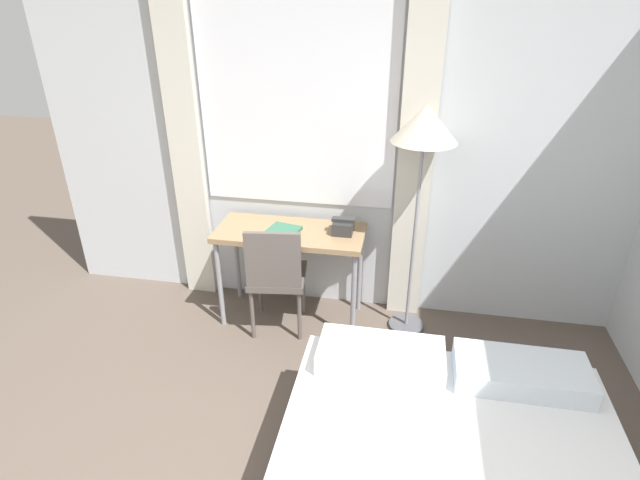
{
  "coord_description": "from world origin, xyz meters",
  "views": [
    {
      "loc": [
        0.34,
        -0.71,
        2.3
      ],
      "look_at": [
        -0.16,
        2.01,
        0.89
      ],
      "focal_mm": 28.0,
      "sensor_mm": 36.0,
      "label": 1
    }
  ],
  "objects_px": {
    "telephone": "(343,226)",
    "book": "(284,230)",
    "desk_chair": "(276,273)",
    "standing_lamp": "(424,137)",
    "desk": "(290,240)"
  },
  "relations": [
    {
      "from": "telephone",
      "to": "book",
      "type": "xyz_separation_m",
      "value": [
        -0.42,
        -0.06,
        -0.04
      ]
    },
    {
      "from": "desk_chair",
      "to": "book",
      "type": "xyz_separation_m",
      "value": [
        0.03,
        0.16,
        0.27
      ]
    },
    {
      "from": "desk_chair",
      "to": "standing_lamp",
      "type": "relative_size",
      "value": 0.52
    },
    {
      "from": "standing_lamp",
      "to": "telephone",
      "type": "xyz_separation_m",
      "value": [
        -0.5,
        0.01,
        -0.67
      ]
    },
    {
      "from": "desk",
      "to": "telephone",
      "type": "bearing_deg",
      "value": 4.65
    },
    {
      "from": "desk",
      "to": "telephone",
      "type": "relative_size",
      "value": 6.61
    },
    {
      "from": "desk",
      "to": "book",
      "type": "distance_m",
      "value": 0.1
    },
    {
      "from": "telephone",
      "to": "book",
      "type": "height_order",
      "value": "telephone"
    },
    {
      "from": "desk_chair",
      "to": "telephone",
      "type": "distance_m",
      "value": 0.58
    },
    {
      "from": "standing_lamp",
      "to": "desk",
      "type": "bearing_deg",
      "value": -178.59
    },
    {
      "from": "standing_lamp",
      "to": "desk_chair",
      "type": "bearing_deg",
      "value": -167.49
    },
    {
      "from": "desk_chair",
      "to": "desk",
      "type": "bearing_deg",
      "value": 63.67
    },
    {
      "from": "book",
      "to": "desk",
      "type": "bearing_deg",
      "value": 35.96
    },
    {
      "from": "telephone",
      "to": "book",
      "type": "distance_m",
      "value": 0.42
    },
    {
      "from": "desk",
      "to": "book",
      "type": "xyz_separation_m",
      "value": [
        -0.04,
        -0.03,
        0.09
      ]
    }
  ]
}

